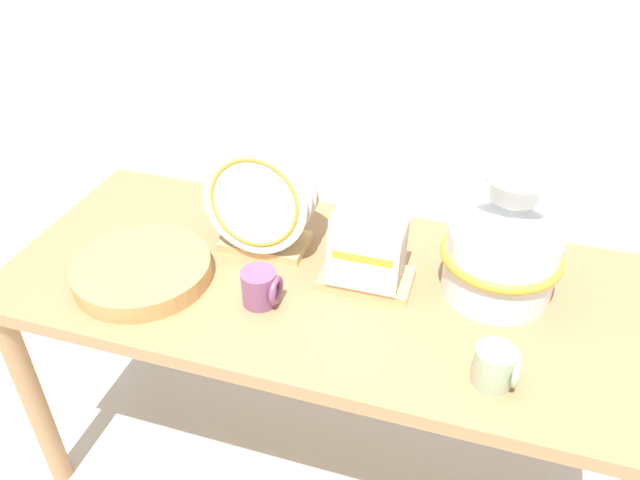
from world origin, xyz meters
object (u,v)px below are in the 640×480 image
object	(u,v)px
dish_rack_round_plates	(262,204)
wicker_charger_stack	(143,270)
ceramic_vase	(504,243)
dish_rack_square_plates	(367,258)
mug_plum_glaze	(261,288)
mug_sage_glaze	(496,367)

from	to	relation	value
dish_rack_round_plates	wicker_charger_stack	distance (m)	0.31
ceramic_vase	dish_rack_square_plates	bearing A→B (deg)	-168.67
dish_rack_round_plates	mug_plum_glaze	size ratio (longest dim) A/B	3.31
dish_rack_square_plates	wicker_charger_stack	world-z (taller)	dish_rack_square_plates
dish_rack_square_plates	wicker_charger_stack	xyz separation A→B (m)	(-0.49, -0.14, -0.05)
dish_rack_round_plates	mug_sage_glaze	distance (m)	0.64
wicker_charger_stack	mug_plum_glaze	distance (m)	0.29
ceramic_vase	wicker_charger_stack	size ratio (longest dim) A/B	1.00
ceramic_vase	mug_plum_glaze	world-z (taller)	ceramic_vase
ceramic_vase	mug_plum_glaze	size ratio (longest dim) A/B	3.71
ceramic_vase	mug_plum_glaze	xyz separation A→B (m)	(-0.49, -0.19, -0.09)
mug_sage_glaze	dish_rack_round_plates	bearing A→B (deg)	154.08
wicker_charger_stack	mug_plum_glaze	size ratio (longest dim) A/B	3.70
dish_rack_round_plates	mug_sage_glaze	xyz separation A→B (m)	(0.57, -0.28, -0.08)
dish_rack_square_plates	mug_sage_glaze	size ratio (longest dim) A/B	2.45
ceramic_vase	mug_sage_glaze	xyz separation A→B (m)	(0.02, -0.28, -0.09)
ceramic_vase	wicker_charger_stack	bearing A→B (deg)	-165.89
dish_rack_square_plates	mug_sage_glaze	distance (m)	0.37
mug_plum_glaze	dish_rack_square_plates	bearing A→B (deg)	33.77
dish_rack_round_plates	mug_plum_glaze	bearing A→B (deg)	-70.19
wicker_charger_stack	dish_rack_round_plates	bearing A→B (deg)	41.79
wicker_charger_stack	mug_sage_glaze	size ratio (longest dim) A/B	3.70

